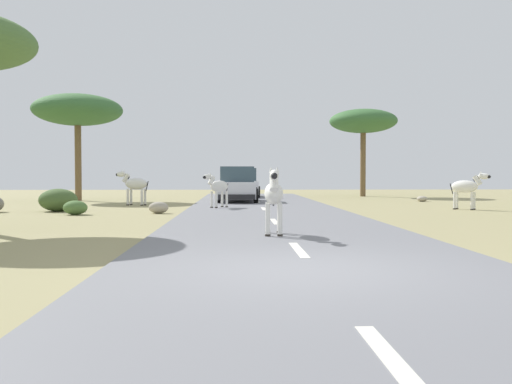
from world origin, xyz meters
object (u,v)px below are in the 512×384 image
Objects in this scene: car_0 at (242,184)px; tree_4 at (363,122)px; tree_1 at (78,111)px; zebra_0 at (274,194)px; bush_3 at (75,208)px; car_1 at (238,186)px; bush_0 at (58,200)px; zebra_2 at (135,184)px; rock_3 at (159,208)px; zebra_1 at (218,187)px; zebra_3 at (467,187)px; rock_1 at (422,199)px.

car_0 is 8.89m from tree_4.
car_0 is at bearing 22.43° from tree_1.
zebra_0 is 9.64m from bush_3.
car_1 is at bearing 56.55° from bush_3.
tree_1 reaches higher than bush_0.
zebra_0 reaches higher than bush_3.
car_1 is at bearing 86.80° from car_0.
zebra_2 reaches higher than rock_3.
rock_3 is at bearing 11.85° from bush_3.
rock_3 is at bearing -124.94° from tree_4.
tree_1 is at bearing 59.93° from zebra_2.
car_1 is (4.67, 2.46, -0.11)m from zebra_2.
tree_4 is at bearing 49.82° from bush_3.
zebra_1 is 0.25× the size of tree_4.
zebra_3 is at bearing -26.00° from tree_1.
zebra_0 is at bearing -48.65° from bush_3.
zebra_2 reaches higher than bush_0.
zebra_0 is 8.61m from rock_3.
tree_4 reaches higher than rock_3.
rock_1 is at bearing 149.41° from car_0.
zebra_3 is at bearing -127.76° from zebra_0.
tree_1 is (-17.56, 8.57, 3.92)m from zebra_3.
rock_1 is (8.82, 16.34, -0.80)m from zebra_0.
tree_4 reaches higher than car_0.
zebra_3 is (13.70, -3.73, -0.06)m from zebra_2.
rock_3 is (1.83, -5.47, -0.75)m from zebra_2.
rock_3 is (3.93, -1.27, -0.22)m from bush_0.
zebra_1 is at bearing -78.27° from zebra_0.
car_1 is 9.60m from rock_1.
tree_4 is (16.63, 5.36, -0.03)m from tree_1.
zebra_1 is 5.35m from car_1.
tree_4 is 8.62m from rock_1.
car_0 reaches higher than rock_1.
tree_1 is (-8.84, -3.65, 3.97)m from car_0.
bush_0 is 2.59× the size of rock_1.
rock_1 is at bearing -110.63° from zebra_1.
tree_4 is at bearing -30.07° from zebra_2.
zebra_1 is 6.13m from bush_0.
car_0 is 3.04× the size of bush_0.
bush_0 is (-6.78, -6.65, -0.42)m from car_1.
tree_1 is at bearing -74.03° from zebra_3.
tree_1 is at bearing -14.28° from car_1.
bush_0 is (-7.08, -12.67, -0.42)m from car_0.
car_1 is (-0.73, 15.72, -0.09)m from zebra_0.
car_0 reaches higher than zebra_2.
zebra_0 is 14.32m from zebra_2.
tree_4 is 3.91× the size of bush_0.
zebra_1 is 16.25m from tree_4.
bush_0 is 17.88m from rock_1.
bush_3 is 1.18× the size of rock_3.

